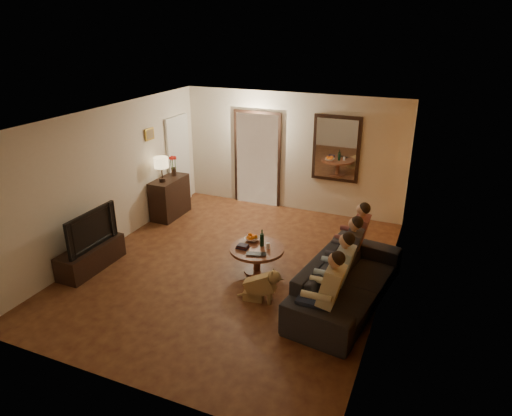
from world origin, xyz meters
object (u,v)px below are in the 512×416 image
at_px(dog, 260,284).
at_px(wine_bottle, 262,238).
at_px(sofa, 347,281).
at_px(dresser, 170,197).
at_px(person_c, 346,257).
at_px(table_lamp, 162,169).
at_px(person_b, 337,276).
at_px(tv, 87,228).
at_px(coffee_table, 257,260).
at_px(person_a, 326,298).
at_px(tv_stand, 91,257).
at_px(person_d, 354,241).
at_px(bowl, 252,239).
at_px(laptop, 256,256).

relative_size(dog, wine_bottle, 1.81).
height_order(sofa, dog, sofa).
bearing_deg(dog, sofa, 12.52).
height_order(dresser, person_c, person_c).
bearing_deg(table_lamp, person_b, -24.54).
distance_m(tv, sofa, 4.35).
bearing_deg(tv, coffee_table, -69.63).
xyz_separation_m(tv, person_a, (4.18, -0.23, -0.15)).
distance_m(sofa, person_b, 0.39).
distance_m(dresser, table_lamp, 0.73).
bearing_deg(table_lamp, person_a, -30.97).
distance_m(dresser, tv_stand, 2.50).
relative_size(dresser, person_c, 0.80).
bearing_deg(table_lamp, person_d, -9.61).
xyz_separation_m(tv, coffee_table, (2.68, 0.99, -0.52)).
bearing_deg(bowl, dresser, 152.90).
height_order(tv_stand, person_c, person_c).
bearing_deg(person_d, person_c, -90.00).
relative_size(table_lamp, tv, 0.48).
xyz_separation_m(sofa, person_a, (-0.10, -0.90, 0.23)).
relative_size(bowl, wine_bottle, 0.84).
relative_size(coffee_table, laptop, 2.79).
relative_size(dresser, laptop, 2.93).
distance_m(sofa, laptop, 1.50).
bearing_deg(dog, person_c, 26.03).
xyz_separation_m(tv, sofa, (4.28, 0.67, -0.38)).
distance_m(tv_stand, laptop, 2.88).
bearing_deg(tv, tv_stand, 0.00).
height_order(tv, person_b, person_b).
distance_m(table_lamp, laptop, 3.26).
bearing_deg(tv_stand, bowl, 25.92).
relative_size(person_b, person_d, 1.00).
xyz_separation_m(sofa, person_d, (-0.10, 0.90, 0.23)).
bearing_deg(wine_bottle, bowl, 152.45).
xyz_separation_m(person_b, bowl, (-1.68, 0.85, -0.12)).
xyz_separation_m(person_a, person_c, (0.00, 1.20, 0.00)).
bearing_deg(person_c, coffee_table, 178.91).
distance_m(tv_stand, person_c, 4.31).
height_order(tv_stand, person_b, person_b).
height_order(dresser, person_a, person_a).
height_order(tv_stand, dog, dog).
distance_m(tv, wine_bottle, 2.94).
relative_size(person_b, laptop, 3.65).
xyz_separation_m(dresser, person_a, (4.18, -2.73, 0.17)).
bearing_deg(person_d, dog, -129.54).
relative_size(person_b, dog, 2.14).
bearing_deg(tv, person_a, -93.20).
relative_size(dresser, coffee_table, 1.05).
relative_size(tv, person_a, 0.94).
distance_m(person_b, laptop, 1.45).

